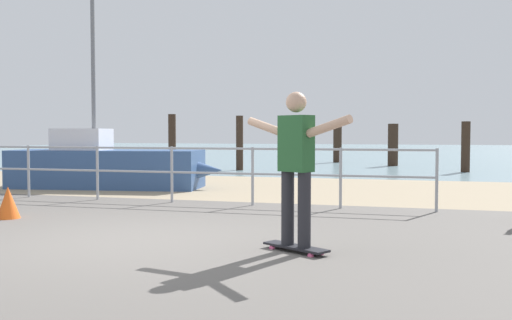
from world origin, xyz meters
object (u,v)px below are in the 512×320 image
Objects in this scene: sailboat at (113,166)px; skateboard at (296,247)px; skateboarder at (296,159)px; traffic_cone at (8,203)px.

skateboard is at bearing -46.47° from sailboat.
sailboat is 3.40× the size of skateboarder.
skateboarder is at bearing 176.42° from skateboard.
skateboard is 1.58× the size of traffic_cone.
sailboat is 7.09× the size of skateboard.
sailboat is 4.88m from traffic_cone.
sailboat is at bearing 133.53° from skateboard.
skateboard is 0.95m from skateboarder.
skateboarder is 3.30× the size of traffic_cone.
sailboat reaches higher than traffic_cone.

